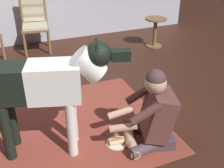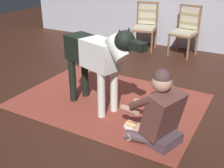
{
  "view_description": "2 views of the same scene",
  "coord_description": "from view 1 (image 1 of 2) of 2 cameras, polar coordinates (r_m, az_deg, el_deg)",
  "views": [
    {
      "loc": [
        -0.27,
        -2.55,
        1.93
      ],
      "look_at": [
        0.63,
        -0.44,
        0.69
      ],
      "focal_mm": 45.03,
      "sensor_mm": 36.0,
      "label": 1
    },
    {
      "loc": [
        1.82,
        -3.05,
        1.82
      ],
      "look_at": [
        0.31,
        -0.36,
        0.43
      ],
      "focal_mm": 45.05,
      "sensor_mm": 36.0,
      "label": 2
    }
  ],
  "objects": [
    {
      "name": "area_rug",
      "position": [
        3.19,
        -12.08,
        -9.55
      ],
      "size": [
        2.48,
        1.78,
        0.01
      ],
      "primitive_type": "cube",
      "color": "brown",
      "rests_on": "ground"
    },
    {
      "name": "dining_chair_right_of_pair",
      "position": [
        5.3,
        -15.46,
        12.23
      ],
      "size": [
        0.52,
        0.52,
        0.98
      ],
      "color": "brown",
      "rests_on": "ground"
    },
    {
      "name": "hot_dog_on_plate",
      "position": [
        2.96,
        0.95,
        -11.63
      ],
      "size": [
        0.22,
        0.22,
        0.06
      ],
      "color": "silver",
      "rests_on": "ground"
    },
    {
      "name": "ground_plane",
      "position": [
        3.21,
        -13.74,
        -9.58
      ],
      "size": [
        13.15,
        13.15,
        0.0
      ],
      "primitive_type": "plane",
      "color": "#3B1F15"
    },
    {
      "name": "large_dog",
      "position": [
        2.58,
        -12.81,
        -0.14
      ],
      "size": [
        1.36,
        0.56,
        1.15
      ],
      "color": "white",
      "rests_on": "ground"
    },
    {
      "name": "round_side_table",
      "position": [
        5.39,
        8.73,
        10.78
      ],
      "size": [
        0.4,
        0.4,
        0.55
      ],
      "color": "brown",
      "rests_on": "ground"
    },
    {
      "name": "person_sitting_on_floor",
      "position": [
        2.82,
        8.22,
        -6.2
      ],
      "size": [
        0.73,
        0.6,
        0.83
      ],
      "color": "#513D45",
      "rests_on": "ground"
    }
  ]
}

